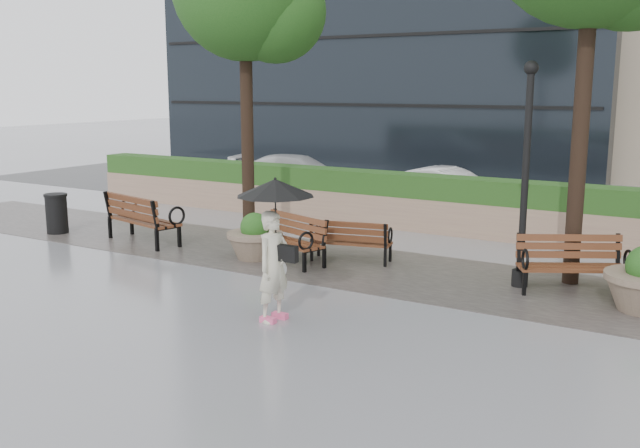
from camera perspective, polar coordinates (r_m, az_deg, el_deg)
The scene contains 14 objects.
ground at distance 10.85m, azimuth 1.07°, elevation -7.59°, with size 100.00×100.00×0.00m, color gray.
cobble_strip at distance 13.42m, azimuth 7.51°, elevation -4.01°, with size 28.00×3.20×0.01m, color #383330.
hedge_wall at distance 16.95m, azimuth 13.02°, elevation 1.23°, with size 24.00×0.80×1.35m.
asphalt_street at distance 20.85m, azimuth 16.40°, elevation 1.01°, with size 40.00×7.00×0.00m, color black.
bench_0 at distance 16.38m, azimuth -13.96°, elevation -0.36°, with size 2.15×1.24×1.09m.
bench_1 at distance 14.15m, azimuth -2.56°, elevation -1.99°, with size 1.86×1.22×0.94m.
bench_2 at distance 14.22m, azimuth 2.48°, elevation -2.04°, with size 1.68×0.97×0.85m.
bench_3 at distance 12.86m, azimuth 19.46°, elevation -3.93°, with size 1.89×1.48×0.96m.
planter_left at distance 14.47m, azimuth -5.23°, elevation -1.36°, with size 1.14×1.14×0.95m.
trash_bin at distance 18.03m, azimuth -20.31°, elevation 0.71°, with size 0.54×0.54×0.90m, color black.
lamppost at distance 12.66m, azimuth 16.04°, elevation 2.58°, with size 0.28×0.28×3.87m.
car_left at distance 23.13m, azimuth -1.72°, elevation 3.97°, with size 1.76×4.34×1.26m, color silver.
car_right at distance 20.17m, azimuth 10.25°, elevation 2.70°, with size 1.28×3.68×1.21m, color silver.
pedestrian at distance 10.48m, azimuth -3.65°, elevation -0.95°, with size 1.16×1.16×2.12m.
Camera 1 is at (5.14, -8.90, 3.46)m, focal length 40.00 mm.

